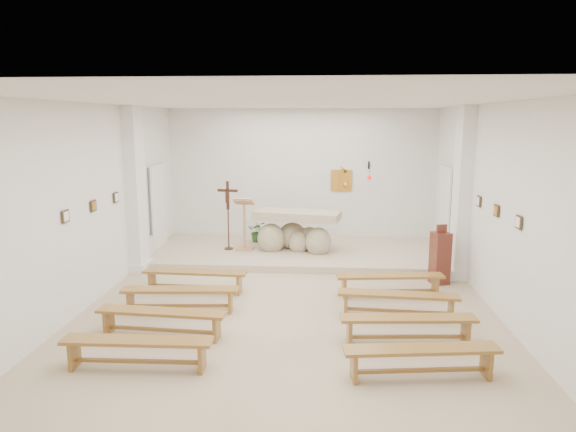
# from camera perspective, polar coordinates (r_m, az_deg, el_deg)

# --- Properties ---
(ground) EXTENTS (7.00, 10.00, 0.00)m
(ground) POSITION_cam_1_polar(r_m,az_deg,el_deg) (9.07, 0.09, -10.10)
(ground) COLOR #C7B490
(ground) RESTS_ON ground
(wall_left) EXTENTS (0.02, 10.00, 3.50)m
(wall_left) POSITION_cam_1_polar(r_m,az_deg,el_deg) (9.49, -21.43, 1.04)
(wall_left) COLOR white
(wall_left) RESTS_ON ground
(wall_right) EXTENTS (0.02, 10.00, 3.50)m
(wall_right) POSITION_cam_1_polar(r_m,az_deg,el_deg) (9.07, 22.67, 0.54)
(wall_right) COLOR white
(wall_right) RESTS_ON ground
(wall_back) EXTENTS (7.00, 0.02, 3.50)m
(wall_back) POSITION_cam_1_polar(r_m,az_deg,el_deg) (13.54, 1.50, 4.46)
(wall_back) COLOR white
(wall_back) RESTS_ON ground
(ceiling) EXTENTS (7.00, 10.00, 0.02)m
(ceiling) POSITION_cam_1_polar(r_m,az_deg,el_deg) (8.48, 0.10, 12.52)
(ceiling) COLOR silver
(ceiling) RESTS_ON wall_back
(sanctuary_platform) EXTENTS (6.98, 3.00, 0.15)m
(sanctuary_platform) POSITION_cam_1_polar(r_m,az_deg,el_deg) (12.38, 1.17, -4.03)
(sanctuary_platform) COLOR #B8A88E
(sanctuary_platform) RESTS_ON ground
(pilaster_left) EXTENTS (0.26, 0.55, 3.50)m
(pilaster_left) POSITION_cam_1_polar(r_m,az_deg,el_deg) (11.27, -16.58, 2.75)
(pilaster_left) COLOR white
(pilaster_left) RESTS_ON ground
(pilaster_right) EXTENTS (0.26, 0.55, 3.50)m
(pilaster_right) POSITION_cam_1_polar(r_m,az_deg,el_deg) (10.93, 18.77, 2.39)
(pilaster_right) COLOR white
(pilaster_right) RESTS_ON ground
(gold_wall_relief) EXTENTS (0.55, 0.04, 0.55)m
(gold_wall_relief) POSITION_cam_1_polar(r_m,az_deg,el_deg) (13.52, 5.95, 3.97)
(gold_wall_relief) COLOR gold
(gold_wall_relief) RESTS_ON wall_back
(sanctuary_lamp) EXTENTS (0.11, 0.36, 0.44)m
(sanctuary_lamp) POSITION_cam_1_polar(r_m,az_deg,el_deg) (13.29, 9.03, 4.47)
(sanctuary_lamp) COLOR black
(sanctuary_lamp) RESTS_ON wall_back
(station_frame_left_front) EXTENTS (0.03, 0.20, 0.20)m
(station_frame_left_front) POSITION_cam_1_polar(r_m,az_deg,el_deg) (8.78, -23.50, -0.03)
(station_frame_left_front) COLOR #3F301B
(station_frame_left_front) RESTS_ON wall_left
(station_frame_left_mid) EXTENTS (0.03, 0.20, 0.20)m
(station_frame_left_mid) POSITION_cam_1_polar(r_m,az_deg,el_deg) (9.67, -20.81, 1.07)
(station_frame_left_mid) COLOR #3F301B
(station_frame_left_mid) RESTS_ON wall_left
(station_frame_left_rear) EXTENTS (0.03, 0.20, 0.20)m
(station_frame_left_rear) POSITION_cam_1_polar(r_m,az_deg,el_deg) (10.57, -18.58, 1.98)
(station_frame_left_rear) COLOR #3F301B
(station_frame_left_rear) RESTS_ON wall_left
(station_frame_right_front) EXTENTS (0.03, 0.20, 0.20)m
(station_frame_right_front) POSITION_cam_1_polar(r_m,az_deg,el_deg) (8.33, 24.26, -0.64)
(station_frame_right_front) COLOR #3F301B
(station_frame_right_front) RESTS_ON wall_right
(station_frame_right_mid) EXTENTS (0.03, 0.20, 0.20)m
(station_frame_right_mid) POSITION_cam_1_polar(r_m,az_deg,el_deg) (9.26, 22.15, 0.57)
(station_frame_right_mid) COLOR #3F301B
(station_frame_right_mid) RESTS_ON wall_right
(station_frame_right_rear) EXTENTS (0.03, 0.20, 0.20)m
(station_frame_right_rear) POSITION_cam_1_polar(r_m,az_deg,el_deg) (10.20, 20.43, 1.56)
(station_frame_right_rear) COLOR #3F301B
(station_frame_right_rear) RESTS_ON wall_right
(radiator_left) EXTENTS (0.10, 0.85, 0.52)m
(radiator_left) POSITION_cam_1_polar(r_m,az_deg,el_deg) (12.21, -15.34, -3.68)
(radiator_left) COLOR silver
(radiator_left) RESTS_ON ground
(radiator_right) EXTENTS (0.10, 0.85, 0.52)m
(radiator_right) POSITION_cam_1_polar(r_m,az_deg,el_deg) (11.89, 17.77, -4.19)
(radiator_right) COLOR silver
(radiator_right) RESTS_ON ground
(altar) EXTENTS (2.11, 1.13, 1.04)m
(altar) POSITION_cam_1_polar(r_m,az_deg,el_deg) (12.18, 0.89, -1.99)
(altar) COLOR #C4B796
(altar) RESTS_ON sanctuary_platform
(lectern) EXTENTS (0.49, 0.42, 1.28)m
(lectern) POSITION_cam_1_polar(r_m,az_deg,el_deg) (12.21, -4.89, -0.87)
(lectern) COLOR tan
(lectern) RESTS_ON sanctuary_platform
(crucifix_stand) EXTENTS (0.50, 0.22, 1.64)m
(crucifix_stand) POSITION_cam_1_polar(r_m,az_deg,el_deg) (12.24, -6.68, 0.64)
(crucifix_stand) COLOR #3E1D13
(crucifix_stand) RESTS_ON sanctuary_platform
(potted_plant) EXTENTS (0.49, 0.43, 0.54)m
(potted_plant) POSITION_cam_1_polar(r_m,az_deg,el_deg) (13.07, -3.35, -1.70)
(potted_plant) COLOR #265221
(potted_plant) RESTS_ON sanctuary_platform
(donation_pedestal) EXTENTS (0.40, 0.40, 1.20)m
(donation_pedestal) POSITION_cam_1_polar(r_m,az_deg,el_deg) (10.61, 16.54, -4.45)
(donation_pedestal) COLOR #572518
(donation_pedestal) RESTS_ON ground
(bench_left_front) EXTENTS (1.98, 0.41, 0.41)m
(bench_left_front) POSITION_cam_1_polar(r_m,az_deg,el_deg) (9.89, -10.29, -6.60)
(bench_left_front) COLOR brown
(bench_left_front) RESTS_ON ground
(bench_right_front) EXTENTS (1.98, 0.52, 0.41)m
(bench_right_front) POSITION_cam_1_polar(r_m,az_deg,el_deg) (9.68, 11.27, -7.01)
(bench_right_front) COLOR brown
(bench_right_front) RESTS_ON ground
(bench_left_second) EXTENTS (1.98, 0.45, 0.41)m
(bench_left_second) POSITION_cam_1_polar(r_m,az_deg,el_deg) (8.95, -11.89, -8.50)
(bench_left_second) COLOR brown
(bench_left_second) RESTS_ON ground
(bench_right_second) EXTENTS (1.98, 0.46, 0.41)m
(bench_right_second) POSITION_cam_1_polar(r_m,az_deg,el_deg) (8.72, 12.11, -9.04)
(bench_right_second) COLOR brown
(bench_right_second) RESTS_ON ground
(bench_left_third) EXTENTS (1.98, 0.46, 0.41)m
(bench_left_third) POSITION_cam_1_polar(r_m,az_deg,el_deg) (8.04, -13.87, -10.84)
(bench_left_third) COLOR brown
(bench_left_third) RESTS_ON ground
(bench_right_third) EXTENTS (1.98, 0.46, 0.41)m
(bench_right_third) POSITION_cam_1_polar(r_m,az_deg,el_deg) (7.78, 13.18, -11.55)
(bench_right_third) COLOR brown
(bench_right_third) RESTS_ON ground
(bench_left_fourth) EXTENTS (1.97, 0.35, 0.41)m
(bench_left_fourth) POSITION_cam_1_polar(r_m,az_deg,el_deg) (7.15, -16.40, -13.75)
(bench_left_fourth) COLOR brown
(bench_left_fourth) RESTS_ON ground
(bench_right_fourth) EXTENTS (1.99, 0.55, 0.41)m
(bench_right_fourth) POSITION_cam_1_polar(r_m,az_deg,el_deg) (6.86, 14.57, -14.74)
(bench_right_fourth) COLOR brown
(bench_right_fourth) RESTS_ON ground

